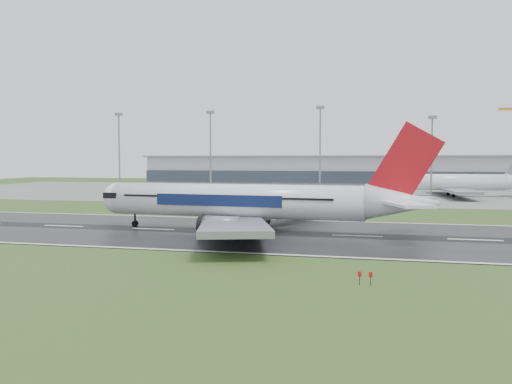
# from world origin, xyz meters

# --- Properties ---
(ground) EXTENTS (520.00, 520.00, 0.00)m
(ground) POSITION_xyz_m (0.00, 0.00, 0.00)
(ground) COLOR #2D4C1B
(ground) RESTS_ON ground
(runway) EXTENTS (400.00, 45.00, 0.10)m
(runway) POSITION_xyz_m (0.00, 0.00, 0.05)
(runway) COLOR black
(runway) RESTS_ON ground
(apron) EXTENTS (400.00, 130.00, 0.08)m
(apron) POSITION_xyz_m (0.00, 125.00, 0.04)
(apron) COLOR slate
(apron) RESTS_ON ground
(terminal) EXTENTS (240.00, 36.00, 15.00)m
(terminal) POSITION_xyz_m (0.00, 185.00, 7.50)
(terminal) COLOR #9699A0
(terminal) RESTS_ON ground
(main_airliner) EXTENTS (69.55, 66.58, 19.55)m
(main_airliner) POSITION_xyz_m (-19.08, 1.49, 9.87)
(main_airliner) COLOR white
(main_airliner) RESTS_ON runway
(parked_airliner) EXTENTS (63.29, 59.71, 17.03)m
(parked_airliner) POSITION_xyz_m (28.25, 112.21, 8.59)
(parked_airliner) COLOR white
(parked_airliner) RESTS_ON apron
(floodmast_0) EXTENTS (0.64, 0.64, 31.49)m
(floodmast_0) POSITION_xyz_m (-100.54, 100.00, 15.75)
(floodmast_0) COLOR gray
(floodmast_0) RESTS_ON ground
(floodmast_1) EXTENTS (0.64, 0.64, 31.50)m
(floodmast_1) POSITION_xyz_m (-61.47, 100.00, 15.75)
(floodmast_1) COLOR gray
(floodmast_1) RESTS_ON ground
(floodmast_2) EXTENTS (0.64, 0.64, 32.33)m
(floodmast_2) POSITION_xyz_m (-18.80, 100.00, 16.16)
(floodmast_2) COLOR gray
(floodmast_2) RESTS_ON ground
(floodmast_3) EXTENTS (0.64, 0.64, 28.03)m
(floodmast_3) POSITION_xyz_m (20.63, 100.00, 14.02)
(floodmast_3) COLOR gray
(floodmast_3) RESTS_ON ground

